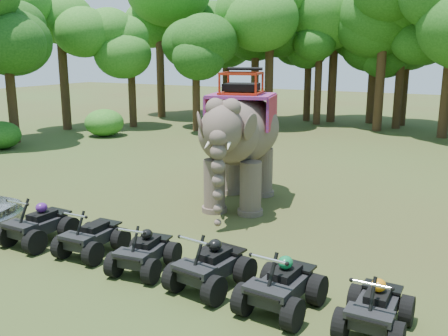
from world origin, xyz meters
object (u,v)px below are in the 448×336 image
(atv_2, at_px, (144,246))
(atv_5, at_px, (376,301))
(elephant, at_px, (240,138))
(atv_3, at_px, (211,259))
(atv_1, at_px, (91,231))
(atv_4, at_px, (282,278))
(atv_0, at_px, (38,219))

(atv_2, relative_size, atv_5, 0.99)
(elephant, distance_m, atv_3, 6.60)
(atv_1, bearing_deg, atv_5, -4.47)
(elephant, xyz_separation_m, atv_4, (3.97, -6.16, -1.61))
(atv_3, distance_m, atv_4, 1.73)
(atv_1, xyz_separation_m, atv_5, (7.21, -0.33, -0.01))
(atv_3, height_order, atv_4, atv_4)
(atv_3, bearing_deg, atv_0, -173.44)
(atv_1, height_order, atv_3, atv_3)
(elephant, relative_size, atv_4, 3.00)
(atv_3, bearing_deg, atv_4, 2.46)
(atv_5, bearing_deg, atv_3, 178.57)
(atv_1, height_order, atv_5, atv_1)
(atv_0, bearing_deg, atv_3, 0.17)
(atv_3, relative_size, atv_5, 1.09)
(elephant, distance_m, atv_2, 6.22)
(atv_2, bearing_deg, atv_0, 172.28)
(atv_0, height_order, atv_5, atv_0)
(elephant, bearing_deg, atv_1, -117.14)
(atv_3, relative_size, atv_4, 0.99)
(atv_1, relative_size, atv_2, 1.03)
(atv_0, distance_m, atv_3, 5.46)
(atv_0, bearing_deg, atv_1, 4.49)
(atv_2, height_order, atv_5, atv_5)
(atv_0, relative_size, atv_1, 1.08)
(elephant, relative_size, atv_5, 3.28)
(atv_2, bearing_deg, atv_4, -9.34)
(atv_1, xyz_separation_m, atv_4, (5.36, -0.37, 0.05))
(atv_0, height_order, atv_1, atv_0)
(atv_1, distance_m, atv_2, 1.82)
(atv_3, bearing_deg, atv_1, -175.60)
(atv_3, distance_m, atv_5, 3.57)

